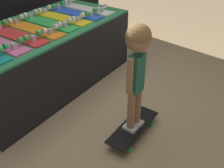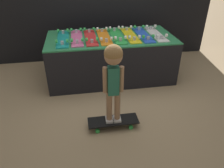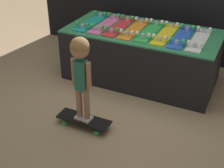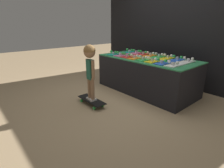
{
  "view_description": "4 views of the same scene",
  "coord_description": "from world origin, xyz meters",
  "px_view_note": "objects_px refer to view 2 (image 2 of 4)",
  "views": [
    {
      "loc": [
        -1.77,
        -1.54,
        1.7
      ],
      "look_at": [
        -0.04,
        -0.35,
        0.35
      ],
      "focal_mm": 42.0,
      "sensor_mm": 36.0,
      "label": 1
    },
    {
      "loc": [
        -0.53,
        -2.72,
        1.83
      ],
      "look_at": [
        -0.13,
        -0.3,
        0.38
      ],
      "focal_mm": 35.0,
      "sensor_mm": 36.0,
      "label": 2
    },
    {
      "loc": [
        1.31,
        -3.07,
        2.19
      ],
      "look_at": [
        -0.04,
        -0.25,
        0.35
      ],
      "focal_mm": 50.0,
      "sensor_mm": 36.0,
      "label": 3
    },
    {
      "loc": [
        2.23,
        -2.27,
        1.37
      ],
      "look_at": [
        -0.04,
        -0.32,
        0.34
      ],
      "focal_mm": 28.0,
      "sensor_mm": 36.0,
      "label": 4
    }
  ],
  "objects_px": {
    "skateboard_pink_on_rack": "(77,37)",
    "skateboard_green_on_rack": "(117,35)",
    "skateboard_teal_on_rack": "(63,38)",
    "skateboard_yellow_on_rack": "(130,35)",
    "skateboard_red_on_rack": "(91,37)",
    "skateboard_on_floor": "(113,121)",
    "child": "(113,71)",
    "skateboard_blue_on_rack": "(143,34)",
    "skateboard_orange_on_rack": "(104,36)",
    "skateboard_white_on_rack": "(156,33)"
  },
  "relations": [
    {
      "from": "skateboard_pink_on_rack",
      "to": "child",
      "type": "bearing_deg",
      "value": -74.63
    },
    {
      "from": "skateboard_on_floor",
      "to": "skateboard_white_on_rack",
      "type": "bearing_deg",
      "value": 54.12
    },
    {
      "from": "skateboard_on_floor",
      "to": "skateboard_teal_on_rack",
      "type": "bearing_deg",
      "value": 113.97
    },
    {
      "from": "skateboard_red_on_rack",
      "to": "skateboard_yellow_on_rack",
      "type": "bearing_deg",
      "value": 0.34
    },
    {
      "from": "skateboard_on_floor",
      "to": "child",
      "type": "xyz_separation_m",
      "value": [
        -0.0,
        0.0,
        0.7
      ]
    },
    {
      "from": "skateboard_teal_on_rack",
      "to": "skateboard_yellow_on_rack",
      "type": "relative_size",
      "value": 1.0
    },
    {
      "from": "skateboard_green_on_rack",
      "to": "skateboard_pink_on_rack",
      "type": "bearing_deg",
      "value": 179.94
    },
    {
      "from": "skateboard_orange_on_rack",
      "to": "skateboard_green_on_rack",
      "type": "relative_size",
      "value": 1.0
    },
    {
      "from": "skateboard_white_on_rack",
      "to": "skateboard_yellow_on_rack",
      "type": "bearing_deg",
      "value": 178.7
    },
    {
      "from": "skateboard_green_on_rack",
      "to": "skateboard_blue_on_rack",
      "type": "relative_size",
      "value": 1.0
    },
    {
      "from": "skateboard_red_on_rack",
      "to": "skateboard_on_floor",
      "type": "relative_size",
      "value": 1.28
    },
    {
      "from": "skateboard_blue_on_rack",
      "to": "child",
      "type": "relative_size",
      "value": 0.81
    },
    {
      "from": "skateboard_red_on_rack",
      "to": "skateboard_white_on_rack",
      "type": "height_order",
      "value": "same"
    },
    {
      "from": "skateboard_teal_on_rack",
      "to": "skateboard_on_floor",
      "type": "bearing_deg",
      "value": -66.03
    },
    {
      "from": "skateboard_green_on_rack",
      "to": "child",
      "type": "relative_size",
      "value": 0.81
    },
    {
      "from": "skateboard_red_on_rack",
      "to": "skateboard_orange_on_rack",
      "type": "height_order",
      "value": "same"
    },
    {
      "from": "skateboard_orange_on_rack",
      "to": "skateboard_blue_on_rack",
      "type": "bearing_deg",
      "value": 0.03
    },
    {
      "from": "skateboard_yellow_on_rack",
      "to": "skateboard_white_on_rack",
      "type": "xyz_separation_m",
      "value": [
        0.43,
        -0.01,
        0.0
      ]
    },
    {
      "from": "skateboard_pink_on_rack",
      "to": "skateboard_yellow_on_rack",
      "type": "xyz_separation_m",
      "value": [
        0.85,
        -0.0,
        0.0
      ]
    },
    {
      "from": "skateboard_yellow_on_rack",
      "to": "skateboard_white_on_rack",
      "type": "bearing_deg",
      "value": -1.3
    },
    {
      "from": "skateboard_blue_on_rack",
      "to": "skateboard_on_floor",
      "type": "relative_size",
      "value": 1.28
    },
    {
      "from": "skateboard_on_floor",
      "to": "skateboard_green_on_rack",
      "type": "bearing_deg",
      "value": 77.53
    },
    {
      "from": "skateboard_white_on_rack",
      "to": "child",
      "type": "bearing_deg",
      "value": -125.88
    },
    {
      "from": "skateboard_on_floor",
      "to": "skateboard_pink_on_rack",
      "type": "bearing_deg",
      "value": 105.37
    },
    {
      "from": "skateboard_orange_on_rack",
      "to": "skateboard_green_on_rack",
      "type": "bearing_deg",
      "value": 3.34
    },
    {
      "from": "skateboard_white_on_rack",
      "to": "skateboard_pink_on_rack",
      "type": "bearing_deg",
      "value": 179.51
    },
    {
      "from": "skateboard_orange_on_rack",
      "to": "skateboard_pink_on_rack",
      "type": "bearing_deg",
      "value": 178.24
    },
    {
      "from": "skateboard_red_on_rack",
      "to": "skateboard_on_floor",
      "type": "xyz_separation_m",
      "value": [
        0.14,
        -1.28,
        -0.66
      ]
    },
    {
      "from": "skateboard_red_on_rack",
      "to": "skateboard_yellow_on_rack",
      "type": "xyz_separation_m",
      "value": [
        0.64,
        0.0,
        0.0
      ]
    },
    {
      "from": "skateboard_pink_on_rack",
      "to": "skateboard_on_floor",
      "type": "bearing_deg",
      "value": -74.63
    },
    {
      "from": "skateboard_teal_on_rack",
      "to": "skateboard_yellow_on_rack",
      "type": "height_order",
      "value": "same"
    },
    {
      "from": "skateboard_teal_on_rack",
      "to": "skateboard_blue_on_rack",
      "type": "xyz_separation_m",
      "value": [
        1.28,
        -0.0,
        0.0
      ]
    },
    {
      "from": "skateboard_red_on_rack",
      "to": "skateboard_white_on_rack",
      "type": "distance_m",
      "value": 1.06
    },
    {
      "from": "skateboard_blue_on_rack",
      "to": "skateboard_orange_on_rack",
      "type": "bearing_deg",
      "value": -179.97
    },
    {
      "from": "child",
      "to": "skateboard_orange_on_rack",
      "type": "bearing_deg",
      "value": 89.78
    },
    {
      "from": "skateboard_orange_on_rack",
      "to": "skateboard_yellow_on_rack",
      "type": "height_order",
      "value": "same"
    },
    {
      "from": "skateboard_yellow_on_rack",
      "to": "skateboard_on_floor",
      "type": "bearing_deg",
      "value": -111.15
    },
    {
      "from": "skateboard_orange_on_rack",
      "to": "skateboard_yellow_on_rack",
      "type": "distance_m",
      "value": 0.43
    },
    {
      "from": "skateboard_green_on_rack",
      "to": "skateboard_on_floor",
      "type": "bearing_deg",
      "value": -102.47
    },
    {
      "from": "skateboard_red_on_rack",
      "to": "skateboard_on_floor",
      "type": "bearing_deg",
      "value": -83.72
    },
    {
      "from": "skateboard_green_on_rack",
      "to": "skateboard_on_floor",
      "type": "distance_m",
      "value": 1.47
    },
    {
      "from": "skateboard_teal_on_rack",
      "to": "skateboard_red_on_rack",
      "type": "height_order",
      "value": "same"
    },
    {
      "from": "skateboard_teal_on_rack",
      "to": "skateboard_pink_on_rack",
      "type": "relative_size",
      "value": 1.0
    },
    {
      "from": "skateboard_red_on_rack",
      "to": "child",
      "type": "height_order",
      "value": "child"
    },
    {
      "from": "skateboard_blue_on_rack",
      "to": "skateboard_green_on_rack",
      "type": "bearing_deg",
      "value": 178.38
    },
    {
      "from": "skateboard_pink_on_rack",
      "to": "skateboard_green_on_rack",
      "type": "height_order",
      "value": "same"
    },
    {
      "from": "skateboard_teal_on_rack",
      "to": "skateboard_yellow_on_rack",
      "type": "xyz_separation_m",
      "value": [
        1.06,
        0.01,
        0.0
      ]
    },
    {
      "from": "skateboard_pink_on_rack",
      "to": "skateboard_blue_on_rack",
      "type": "bearing_deg",
      "value": -0.68
    },
    {
      "from": "skateboard_red_on_rack",
      "to": "skateboard_pink_on_rack",
      "type": "bearing_deg",
      "value": 178.66
    },
    {
      "from": "skateboard_yellow_on_rack",
      "to": "child",
      "type": "height_order",
      "value": "child"
    }
  ]
}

